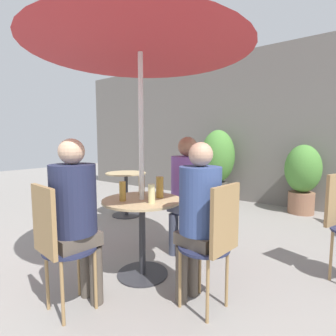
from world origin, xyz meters
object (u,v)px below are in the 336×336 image
object	(u,v)px
seated_person_1	(199,209)
seated_person_2	(186,185)
bistro_chair_1	(215,237)
cafe_table_far	(126,186)
bistro_chair_2	(195,201)
beer_glass_3	(152,194)
cafe_table_near	(142,222)
bistro_chair_0	(57,238)
beer_glass_1	(142,186)
potted_plant_0	(218,161)
seated_person_0	(76,208)
potted_plant_1	(303,175)
beer_glass_0	(160,187)
beer_glass_2	(123,191)
umbrella	(140,35)

from	to	relation	value
seated_person_1	seated_person_2	bearing A→B (deg)	-134.94
bistro_chair_1	cafe_table_far	bearing A→B (deg)	-114.05
bistro_chair_2	beer_glass_3	bearing A→B (deg)	-78.24
beer_glass_3	bistro_chair_1	bearing A→B (deg)	-3.55
cafe_table_near	bistro_chair_0	world-z (taller)	bistro_chair_0
beer_glass_1	potted_plant_0	bearing A→B (deg)	101.69
beer_glass_3	seated_person_0	bearing A→B (deg)	-113.09
potted_plant_1	beer_glass_0	bearing A→B (deg)	-103.51
cafe_table_far	beer_glass_3	xyz separation A→B (m)	(1.67, -1.34, 0.31)
seated_person_0	beer_glass_3	xyz separation A→B (m)	(0.24, 0.57, 0.04)
bistro_chair_1	cafe_table_near	bearing A→B (deg)	-90.00
bistro_chair_1	bistro_chair_2	distance (m)	1.11
cafe_table_far	seated_person_1	bearing A→B (deg)	-32.53
bistro_chair_1	seated_person_1	size ratio (longest dim) A/B	0.77
seated_person_2	beer_glass_3	size ratio (longest dim) A/B	7.85
cafe_table_far	beer_glass_3	bearing A→B (deg)	-38.80
beer_glass_0	beer_glass_3	distance (m)	0.22
seated_person_2	beer_glass_1	bearing A→B (deg)	-104.33
cafe_table_near	seated_person_2	size ratio (longest dim) A/B	0.56
cafe_table_near	potted_plant_0	bearing A→B (deg)	103.31
cafe_table_near	bistro_chair_2	distance (m)	0.78
potted_plant_0	bistro_chair_2	bearing A→B (deg)	-70.28
beer_glass_3	cafe_table_far	bearing A→B (deg)	141.20
potted_plant_0	bistro_chair_1	bearing A→B (deg)	-64.65
cafe_table_near	seated_person_0	world-z (taller)	seated_person_0
beer_glass_2	beer_glass_3	world-z (taller)	beer_glass_2
beer_glass_1	beer_glass_3	size ratio (longest dim) A/B	1.15
bistro_chair_2	cafe_table_far	bearing A→B (deg)	169.55
seated_person_1	potted_plant_1	size ratio (longest dim) A/B	1.06
beer_glass_1	cafe_table_far	bearing A→B (deg)	140.24
seated_person_2	potted_plant_1	size ratio (longest dim) A/B	1.10
bistro_chair_2	beer_glass_3	xyz separation A→B (m)	(0.07, -0.83, 0.23)
beer_glass_1	umbrella	distance (m)	1.33
seated_person_2	potted_plant_1	world-z (taller)	seated_person_2
cafe_table_far	beer_glass_1	size ratio (longest dim) A/B	3.79
beer_glass_2	seated_person_1	bearing A→B (deg)	5.54
seated_person_1	bistro_chair_0	bearing A→B (deg)	-39.13
seated_person_2	bistro_chair_1	bearing A→B (deg)	-39.07
seated_person_0	beer_glass_2	size ratio (longest dim) A/B	7.23
cafe_table_far	bistro_chair_1	xyz separation A→B (m)	(2.28, -1.38, 0.08)
seated_person_0	potted_plant_1	distance (m)	3.88
beer_glass_1	bistro_chair_1	bearing A→B (deg)	-14.21
beer_glass_3	potted_plant_1	size ratio (longest dim) A/B	0.14
umbrella	seated_person_1	bearing A→B (deg)	-7.14
bistro_chair_0	beer_glass_3	size ratio (longest dim) A/B	5.80
seated_person_0	potted_plant_0	distance (m)	3.77
bistro_chair_2	seated_person_0	size ratio (longest dim) A/B	0.75
potted_plant_1	umbrella	distance (m)	3.57
bistro_chair_1	seated_person_2	world-z (taller)	seated_person_2
cafe_table_far	beer_glass_1	distance (m)	1.83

